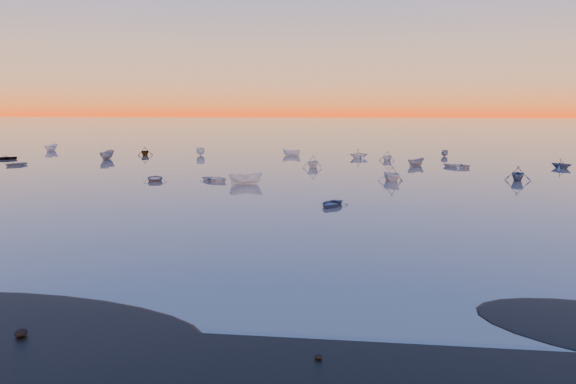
# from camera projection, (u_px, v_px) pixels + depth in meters

# --- Properties ---
(ground) EXTENTS (600.00, 600.00, 0.00)m
(ground) POSITION_uv_depth(u_px,v_px,m) (332.00, 146.00, 122.77)
(ground) COLOR #665D55
(ground) RESTS_ON ground
(mud_lobes) EXTENTS (140.00, 6.00, 0.07)m
(mud_lobes) POSITION_uv_depth(u_px,v_px,m) (217.00, 315.00, 23.74)
(mud_lobes) COLOR black
(mud_lobes) RESTS_ON ground
(moored_fleet) EXTENTS (124.00, 58.00, 1.20)m
(moored_fleet) POSITION_uv_depth(u_px,v_px,m) (315.00, 171.00, 76.69)
(moored_fleet) COLOR silver
(moored_fleet) RESTS_ON ground
(boat_near_left) EXTENTS (3.40, 3.93, 0.93)m
(boat_near_left) POSITION_uv_depth(u_px,v_px,m) (216.00, 181.00, 66.17)
(boat_near_left) COLOR silver
(boat_near_left) RESTS_ON ground
(boat_near_center) EXTENTS (2.40, 4.04, 1.31)m
(boat_near_center) POSITION_uv_depth(u_px,v_px,m) (246.00, 184.00, 63.67)
(boat_near_center) COLOR silver
(boat_near_center) RESTS_ON ground
(boat_near_right) EXTENTS (4.31, 3.30, 1.38)m
(boat_near_right) POSITION_uv_depth(u_px,v_px,m) (392.00, 181.00, 66.24)
(boat_near_right) COLOR silver
(boat_near_right) RESTS_ON ground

